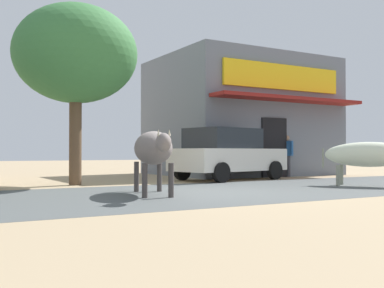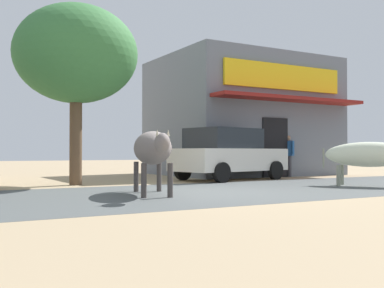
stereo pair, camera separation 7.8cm
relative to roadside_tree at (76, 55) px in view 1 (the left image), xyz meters
name	(u,v)px [view 1 (the left image)]	position (x,y,z in m)	size (l,w,h in m)	color
ground	(199,192)	(1.74, -3.63, -3.54)	(80.00, 80.00, 0.00)	tan
asphalt_road	(199,192)	(1.74, -3.63, -3.53)	(72.00, 5.34, 0.00)	#4E5252
storefront_right_club	(240,117)	(7.63, 2.98, -1.24)	(6.48, 6.09, 4.59)	slate
roadside_tree	(76,55)	(0.00, 0.00, 0.00)	(3.34, 3.34, 4.89)	brown
parked_hatchback_car	(227,154)	(4.87, -0.12, -2.70)	(4.06, 2.50, 1.64)	silver
cow_near_brown	(153,149)	(0.59, -3.68, -2.57)	(1.37, 2.80, 1.33)	slate
cow_far_dark	(371,155)	(6.57, -4.30, -2.72)	(1.91, 2.58, 1.16)	beige
pedestrian_by_shop	(287,153)	(7.86, 0.44, -2.67)	(0.41, 0.61, 1.50)	#3F3F47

